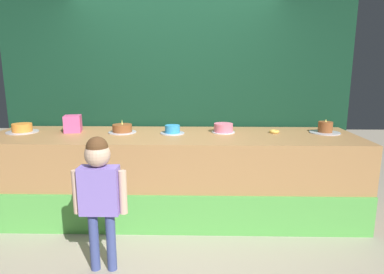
{
  "coord_description": "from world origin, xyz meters",
  "views": [
    {
      "loc": [
        0.3,
        -3.07,
        1.64
      ],
      "look_at": [
        0.23,
        0.31,
        0.94
      ],
      "focal_mm": 30.95,
      "sensor_mm": 36.0,
      "label": 1
    }
  ],
  "objects_px": {
    "cake_far_left": "(22,128)",
    "cake_far_right": "(325,128)",
    "child_figure": "(99,186)",
    "cake_right": "(223,128)",
    "cake_left": "(122,129)",
    "cake_center": "(172,130)",
    "donut": "(274,132)",
    "pink_box": "(73,124)"
  },
  "relations": [
    {
      "from": "child_figure",
      "to": "cake_right",
      "type": "bearing_deg",
      "value": 49.73
    },
    {
      "from": "donut",
      "to": "cake_left",
      "type": "height_order",
      "value": "cake_left"
    },
    {
      "from": "cake_left",
      "to": "donut",
      "type": "bearing_deg",
      "value": 0.53
    },
    {
      "from": "cake_left",
      "to": "cake_far_right",
      "type": "relative_size",
      "value": 0.94
    },
    {
      "from": "child_figure",
      "to": "donut",
      "type": "distance_m",
      "value": 2.07
    },
    {
      "from": "cake_far_left",
      "to": "cake_center",
      "type": "height_order",
      "value": "cake_far_left"
    },
    {
      "from": "cake_center",
      "to": "cake_right",
      "type": "height_order",
      "value": "cake_right"
    },
    {
      "from": "cake_center",
      "to": "cake_right",
      "type": "xyz_separation_m",
      "value": [
        0.58,
        0.07,
        0.01
      ]
    },
    {
      "from": "cake_left",
      "to": "child_figure",
      "type": "bearing_deg",
      "value": -85.81
    },
    {
      "from": "child_figure",
      "to": "cake_far_left",
      "type": "bearing_deg",
      "value": 135.55
    },
    {
      "from": "cake_far_left",
      "to": "cake_center",
      "type": "relative_size",
      "value": 1.29
    },
    {
      "from": "cake_left",
      "to": "cake_far_right",
      "type": "bearing_deg",
      "value": 0.8
    },
    {
      "from": "cake_far_left",
      "to": "cake_center",
      "type": "bearing_deg",
      "value": -1.24
    },
    {
      "from": "pink_box",
      "to": "cake_far_right",
      "type": "xyz_separation_m",
      "value": [
        2.89,
        0.0,
        -0.04
      ]
    },
    {
      "from": "cake_left",
      "to": "pink_box",
      "type": "bearing_deg",
      "value": 176.91
    },
    {
      "from": "cake_left",
      "to": "cake_right",
      "type": "bearing_deg",
      "value": 1.54
    },
    {
      "from": "cake_far_left",
      "to": "child_figure",
      "type": "bearing_deg",
      "value": -44.45
    },
    {
      "from": "child_figure",
      "to": "cake_right",
      "type": "height_order",
      "value": "child_figure"
    },
    {
      "from": "pink_box",
      "to": "cake_far_right",
      "type": "relative_size",
      "value": 0.58
    },
    {
      "from": "cake_center",
      "to": "child_figure",
      "type": "bearing_deg",
      "value": -112.39
    },
    {
      "from": "child_figure",
      "to": "donut",
      "type": "relative_size",
      "value": 10.33
    },
    {
      "from": "child_figure",
      "to": "cake_far_right",
      "type": "relative_size",
      "value": 3.36
    },
    {
      "from": "cake_right",
      "to": "pink_box",
      "type": "bearing_deg",
      "value": 180.0
    },
    {
      "from": "donut",
      "to": "cake_far_left",
      "type": "bearing_deg",
      "value": -179.58
    },
    {
      "from": "cake_far_left",
      "to": "cake_far_right",
      "type": "xyz_separation_m",
      "value": [
        3.46,
        0.04,
        0.01
      ]
    },
    {
      "from": "child_figure",
      "to": "cake_left",
      "type": "xyz_separation_m",
      "value": [
        -0.09,
        1.23,
        0.24
      ]
    },
    {
      "from": "pink_box",
      "to": "donut",
      "type": "bearing_deg",
      "value": -0.38
    },
    {
      "from": "child_figure",
      "to": "cake_left",
      "type": "relative_size",
      "value": 3.58
    },
    {
      "from": "cake_far_left",
      "to": "cake_right",
      "type": "relative_size",
      "value": 1.34
    },
    {
      "from": "cake_far_left",
      "to": "cake_left",
      "type": "relative_size",
      "value": 1.11
    },
    {
      "from": "pink_box",
      "to": "child_figure",
      "type": "bearing_deg",
      "value": -62.05
    },
    {
      "from": "child_figure",
      "to": "cake_far_left",
      "type": "distance_m",
      "value": 1.76
    },
    {
      "from": "pink_box",
      "to": "cake_right",
      "type": "relative_size",
      "value": 0.75
    },
    {
      "from": "child_figure",
      "to": "cake_center",
      "type": "height_order",
      "value": "child_figure"
    },
    {
      "from": "cake_center",
      "to": "cake_far_right",
      "type": "bearing_deg",
      "value": 2.48
    },
    {
      "from": "donut",
      "to": "child_figure",
      "type": "bearing_deg",
      "value": -142.9
    },
    {
      "from": "child_figure",
      "to": "cake_right",
      "type": "xyz_separation_m",
      "value": [
        1.06,
        1.26,
        0.25
      ]
    },
    {
      "from": "donut",
      "to": "cake_far_right",
      "type": "relative_size",
      "value": 0.33
    },
    {
      "from": "cake_right",
      "to": "cake_center",
      "type": "bearing_deg",
      "value": -172.72
    },
    {
      "from": "child_figure",
      "to": "pink_box",
      "type": "height_order",
      "value": "child_figure"
    },
    {
      "from": "cake_far_right",
      "to": "cake_right",
      "type": "bearing_deg",
      "value": -179.94
    },
    {
      "from": "child_figure",
      "to": "cake_far_right",
      "type": "height_order",
      "value": "child_figure"
    }
  ]
}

